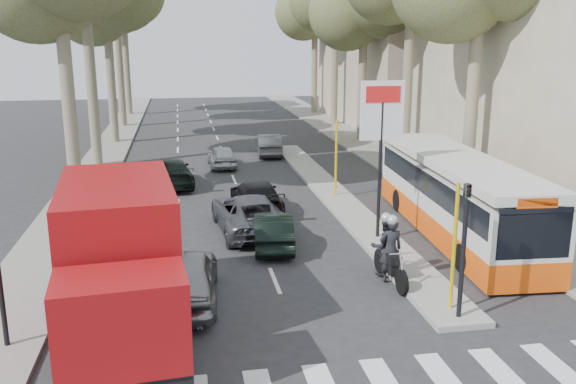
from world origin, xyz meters
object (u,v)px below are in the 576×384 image
city_bus (456,194)px  red_truck (120,259)px  dark_hatchback (273,230)px  motorcycle (388,250)px  silver_hatchback (185,277)px

city_bus → red_truck: bearing=-149.0°
dark_hatchback → city_bus: city_bus is taller
dark_hatchback → motorcycle: 4.56m
red_truck → city_bus: size_ratio=0.63×
silver_hatchback → motorcycle: bearing=-170.7°
dark_hatchback → red_truck: bearing=57.4°
dark_hatchback → silver_hatchback: bearing=59.3°
silver_hatchback → motorcycle: motorcycle is taller
dark_hatchback → city_bus: size_ratio=0.33×
red_truck → city_bus: red_truck is taller
dark_hatchback → motorcycle: motorcycle is taller
red_truck → dark_hatchback: bearing=46.2°
silver_hatchback → city_bus: 10.60m
dark_hatchback → red_truck: 7.36m
silver_hatchback → motorcycle: 5.92m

